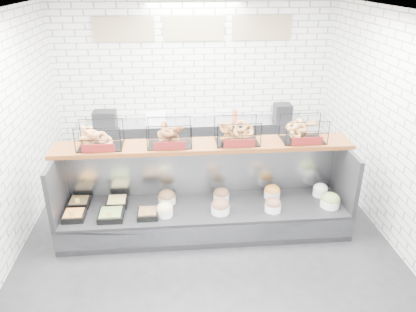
{
  "coord_description": "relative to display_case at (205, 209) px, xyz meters",
  "views": [
    {
      "loc": [
        -0.38,
        -4.57,
        3.41
      ],
      "look_at": [
        0.05,
        0.45,
        1.1
      ],
      "focal_mm": 35.0,
      "sensor_mm": 36.0,
      "label": 1
    }
  ],
  "objects": [
    {
      "name": "prep_counter",
      "position": [
        -0.01,
        2.09,
        0.14
      ],
      "size": [
        4.0,
        0.6,
        1.2
      ],
      "color": "#93969B",
      "rests_on": "ground"
    },
    {
      "name": "ground",
      "position": [
        -0.0,
        -0.34,
        -0.33
      ],
      "size": [
        5.5,
        5.5,
        0.0
      ],
      "primitive_type": "plane",
      "color": "black",
      "rests_on": "ground"
    },
    {
      "name": "room_shell",
      "position": [
        -0.0,
        0.26,
        1.73
      ],
      "size": [
        5.02,
        5.51,
        3.01
      ],
      "color": "white",
      "rests_on": "ground"
    },
    {
      "name": "bagel_shelf",
      "position": [
        -0.0,
        0.18,
        1.05
      ],
      "size": [
        4.1,
        0.5,
        0.4
      ],
      "color": "#512911",
      "rests_on": "display_case"
    },
    {
      "name": "display_case",
      "position": [
        0.0,
        0.0,
        0.0
      ],
      "size": [
        4.0,
        0.9,
        1.2
      ],
      "color": "black",
      "rests_on": "ground"
    }
  ]
}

